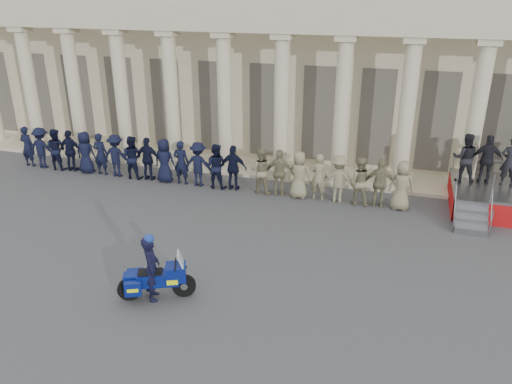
% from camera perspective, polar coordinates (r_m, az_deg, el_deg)
% --- Properties ---
extents(ground, '(90.00, 90.00, 0.00)m').
position_cam_1_polar(ground, '(16.34, -8.89, -7.34)').
color(ground, '#3E3E40').
rests_on(ground, ground).
extents(building, '(40.00, 12.50, 9.00)m').
position_cam_1_polar(building, '(28.38, 3.84, 15.26)').
color(building, '#C1B491').
rests_on(building, ground).
extents(officer_rank, '(18.11, 0.74, 1.96)m').
position_cam_1_polar(officer_rank, '(21.67, -7.15, 3.23)').
color(officer_rank, black).
rests_on(officer_rank, ground).
extents(motorcycle, '(2.02, 1.29, 1.38)m').
position_cam_1_polar(motorcycle, '(14.18, -11.26, -9.73)').
color(motorcycle, black).
rests_on(motorcycle, ground).
extents(rider, '(0.70, 0.82, 1.99)m').
position_cam_1_polar(rider, '(13.99, -11.86, -8.41)').
color(rider, black).
rests_on(rider, ground).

